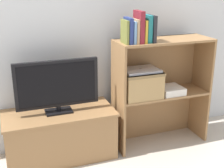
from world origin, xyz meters
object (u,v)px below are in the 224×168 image
at_px(tv, 57,85).
at_px(book_skyblue, 132,32).
at_px(book_olive, 125,32).
at_px(book_charcoal, 151,28).
at_px(storage_basket_left, 140,83).
at_px(laptop, 140,70).
at_px(tv_stand, 60,134).
at_px(magazine_stack, 171,90).
at_px(book_mustard, 143,31).
at_px(book_tan, 135,31).
at_px(book_navy, 128,31).
at_px(book_maroon, 139,27).
at_px(book_teal, 147,29).

bearing_deg(tv, book_skyblue, -9.66).
xyz_separation_m(book_olive, book_charcoal, (0.23, 0.00, 0.01)).
relative_size(tv, storage_basket_left, 1.99).
height_order(tv, laptop, tv).
bearing_deg(tv_stand, tv, -90.00).
distance_m(book_skyblue, book_charcoal, 0.17).
distance_m(tv, magazine_stack, 1.02).
relative_size(book_mustard, storage_basket_left, 0.54).
relative_size(tv_stand, book_tan, 4.78).
relative_size(book_olive, book_navy, 0.92).
bearing_deg(storage_basket_left, book_mustard, -102.62).
xyz_separation_m(book_olive, magazine_stack, (0.46, 0.01, -0.55)).
relative_size(book_olive, book_mustard, 1.03).
height_order(book_skyblue, magazine_stack, book_skyblue).
xyz_separation_m(book_maroon, book_mustard, (0.04, 0.00, -0.04)).
bearing_deg(book_tan, tv_stand, 170.58).
relative_size(book_maroon, magazine_stack, 1.24).
distance_m(book_charcoal, magazine_stack, 0.61).
relative_size(book_olive, magazine_stack, 0.92).
relative_size(book_skyblue, storage_basket_left, 0.52).
relative_size(book_olive, book_maroon, 0.74).
bearing_deg(book_tan, book_mustard, 0.00).
relative_size(book_olive, book_tan, 0.98).
bearing_deg(tv_stand, book_skyblue, -9.80).
bearing_deg(storage_basket_left, tv, 174.89).
xyz_separation_m(tv, storage_basket_left, (0.71, -0.06, -0.04)).
height_order(book_maroon, book_charcoal, book_maroon).
height_order(book_olive, book_tan, book_tan).
distance_m(laptop, magazine_stack, 0.36).
relative_size(book_teal, book_charcoal, 1.01).
xyz_separation_m(book_skyblue, book_maroon, (0.06, 0.00, 0.04)).
bearing_deg(magazine_stack, tv_stand, 174.52).
bearing_deg(laptop, book_maroon, -138.82).
bearing_deg(magazine_stack, book_maroon, -178.46).
relative_size(storage_basket_left, magazine_stack, 1.65).
relative_size(book_charcoal, storage_basket_left, 0.64).
height_order(book_olive, book_mustard, book_olive).
distance_m(tv, book_teal, 0.87).
xyz_separation_m(book_navy, magazine_stack, (0.43, 0.01, -0.56)).
bearing_deg(storage_basket_left, book_maroon, -138.82).
relative_size(tv, magazine_stack, 3.29).
bearing_deg(book_charcoal, book_tan, 180.00).
distance_m(book_olive, book_teal, 0.20).
bearing_deg(storage_basket_left, book_tan, -152.82).
bearing_deg(magazine_stack, book_tan, -178.59).
distance_m(book_skyblue, book_tan, 0.03).
height_order(book_navy, book_tan, book_navy).
bearing_deg(book_charcoal, tv, 172.41).
bearing_deg(book_maroon, book_skyblue, 180.00).
distance_m(book_maroon, book_teal, 0.08).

